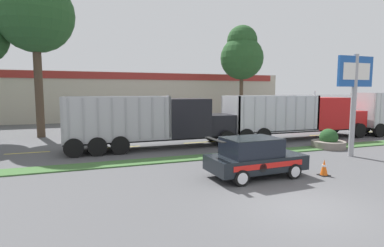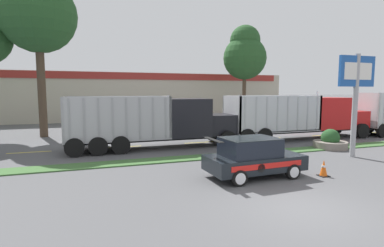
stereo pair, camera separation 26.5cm
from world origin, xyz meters
TOP-DOWN VIEW (x-y plane):
  - ground_plane at (0.00, 0.00)m, footprint 600.00×600.00m
  - grass_verge at (0.00, 7.56)m, footprint 120.00×1.27m
  - centre_line_3 at (-9.53, 12.19)m, footprint 2.40×0.14m
  - centre_line_4 at (-4.13, 12.19)m, footprint 2.40×0.14m
  - centre_line_5 at (1.27, 12.19)m, footprint 2.40×0.14m
  - centre_line_6 at (6.67, 12.19)m, footprint 2.40×0.14m
  - centre_line_7 at (12.07, 12.19)m, footprint 2.40×0.14m
  - centre_line_8 at (17.47, 12.19)m, footprint 2.40×0.14m
  - dump_truck_mid at (9.96, 11.22)m, footprint 11.62×2.85m
  - dump_truck_trail at (-1.17, 11.16)m, footprint 10.95×2.79m
  - rally_car at (0.32, 3.45)m, footprint 4.13×2.16m
  - store_sign_post at (7.52, 5.13)m, footprint 2.33×0.28m
  - stone_planter at (8.20, 7.46)m, footprint 2.04×2.04m
  - traffic_cone at (3.24, 2.58)m, footprint 0.41×0.41m
  - store_building_backdrop at (0.75, 35.41)m, footprint 37.69×12.10m
  - tree_behind_left at (11.37, 24.53)m, footprint 5.04×5.04m
  - tree_behind_far_right at (-9.57, 18.67)m, footprint 5.73×5.73m

SIDE VIEW (x-z plane):
  - ground_plane at x=0.00m, z-range 0.00..0.00m
  - centre_line_3 at x=-9.53m, z-range 0.00..0.01m
  - centre_line_4 at x=-4.13m, z-range 0.00..0.01m
  - centre_line_5 at x=1.27m, z-range 0.00..0.01m
  - centre_line_6 at x=6.67m, z-range 0.00..0.01m
  - centre_line_7 at x=12.07m, z-range 0.00..0.01m
  - centre_line_8 at x=17.47m, z-range 0.00..0.01m
  - grass_verge at x=0.00m, z-range 0.00..0.06m
  - traffic_cone at x=3.24m, z-range -0.01..0.69m
  - stone_planter at x=8.20m, z-range -0.20..1.04m
  - rally_car at x=0.32m, z-range 0.00..1.70m
  - dump_truck_trail at x=-1.17m, z-range -0.08..3.26m
  - dump_truck_mid at x=9.96m, z-range -0.17..3.44m
  - store_building_backdrop at x=0.75m, z-range 0.00..5.89m
  - store_sign_post at x=7.52m, z-range 1.11..6.67m
  - tree_behind_left at x=11.37m, z-range 2.34..13.62m
  - tree_behind_far_right at x=-9.57m, z-range 3.06..16.75m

